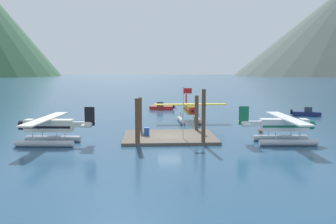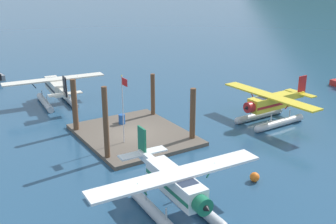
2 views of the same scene
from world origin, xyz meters
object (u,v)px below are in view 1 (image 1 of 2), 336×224
boat_navy_open_east (307,113)px  boat_red_open_north (161,107)px  fuel_drum (147,132)px  seaplane_yellow_bow_right (190,111)px  flagpole (185,106)px  seaplane_white_stbd_aft (284,128)px  mooring_buoy (261,130)px  seaplane_cream_port_aft (49,129)px

boat_navy_open_east → boat_red_open_north: size_ratio=0.96×
fuel_drum → seaplane_yellow_bow_right: (6.20, 12.01, 0.84)m
flagpole → boat_navy_open_east: bearing=41.5°
seaplane_white_stbd_aft → boat_navy_open_east: 24.86m
seaplane_yellow_bow_right → boat_navy_open_east: bearing=16.6°
mooring_buoy → boat_navy_open_east: boat_navy_open_east is taller
seaplane_white_stbd_aft → seaplane_cream_port_aft: same height
seaplane_cream_port_aft → boat_red_open_north: bearing=68.3°
fuel_drum → boat_red_open_north: size_ratio=0.18×
flagpole → fuel_drum: (-4.01, 1.73, -3.01)m
mooring_buoy → seaplane_yellow_bow_right: bearing=129.7°
seaplane_white_stbd_aft → boat_red_open_north: (-11.46, 32.26, -1.09)m
flagpole → boat_red_open_north: size_ratio=1.12×
seaplane_yellow_bow_right → boat_red_open_north: bearing=102.1°
fuel_drum → seaplane_cream_port_aft: 10.29m
seaplane_white_stbd_aft → seaplane_yellow_bow_right: bearing=116.9°
seaplane_white_stbd_aft → seaplane_cream_port_aft: size_ratio=1.00×
mooring_buoy → seaplane_cream_port_aft: 24.35m
mooring_buoy → boat_navy_open_east: (12.56, 15.14, 0.17)m
seaplane_cream_port_aft → boat_red_open_north: seaplane_cream_port_aft is taller
seaplane_yellow_bow_right → seaplane_white_stbd_aft: same height
flagpole → boat_red_open_north: flagpole is taller
seaplane_cream_port_aft → flagpole: bearing=4.2°
seaplane_cream_port_aft → seaplane_yellow_bow_right: bearing=42.5°
mooring_buoy → boat_red_open_north: (-11.14, 25.79, 0.17)m
fuel_drum → seaplane_white_stbd_aft: bearing=-14.3°
flagpole → seaplane_yellow_bow_right: (2.19, 13.74, -2.17)m
boat_red_open_north → boat_navy_open_east: bearing=-24.2°
flagpole → boat_navy_open_east: flagpole is taller
mooring_buoy → boat_red_open_north: bearing=113.4°
mooring_buoy → seaplane_white_stbd_aft: 6.60m
fuel_drum → boat_red_open_north: bearing=84.7°
mooring_buoy → boat_navy_open_east: bearing=50.3°
flagpole → fuel_drum: 5.30m
flagpole → fuel_drum: bearing=156.6°
boat_navy_open_east → fuel_drum: bearing=-145.6°
boat_red_open_north → mooring_buoy: bearing=-66.6°
boat_navy_open_east → mooring_buoy: bearing=-129.7°
seaplane_white_stbd_aft → boat_navy_open_east: seaplane_white_stbd_aft is taller
seaplane_yellow_bow_right → seaplane_cream_port_aft: size_ratio=0.99×
flagpole → fuel_drum: flagpole is taller
seaplane_yellow_bow_right → seaplane_white_stbd_aft: size_ratio=1.00×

